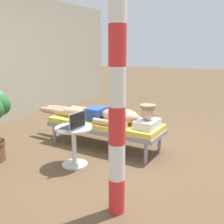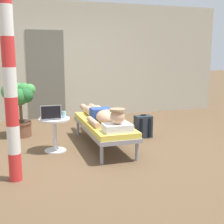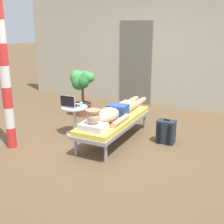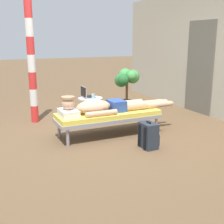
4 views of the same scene
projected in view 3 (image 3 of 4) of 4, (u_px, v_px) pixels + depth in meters
The scene contains 11 objects.
ground_plane at pixel (109, 139), 5.24m from camera, with size 40.00×40.00×0.00m, color brown.
house_wall_back at pixel (163, 50), 7.06m from camera, with size 7.60×0.20×2.70m, color #B2AD99.
house_door_panel at pixel (135, 63), 7.34m from camera, with size 0.84×0.03×2.04m, color #625F54.
lounge_chair at pixel (114, 122), 5.10m from camera, with size 0.62×1.84×0.42m.
person_reclining at pixel (113, 113), 5.00m from camera, with size 0.53×2.17×0.33m.
side_table at pixel (75, 115), 5.40m from camera, with size 0.48×0.48×0.52m.
laptop at pixel (70, 104), 5.32m from camera, with size 0.31×0.24×0.23m.
drink_glass at pixel (81, 105), 5.28m from camera, with size 0.06×0.06×0.10m, color #99D8E5.
backpack at pixel (166, 132), 5.04m from camera, with size 0.30×0.26×0.42m.
potted_plant at pixel (82, 86), 6.43m from camera, with size 0.61×0.59×0.99m.
porch_post at pixel (5, 77), 4.58m from camera, with size 0.15×0.15×2.37m.
Camera 3 is at (2.22, -4.34, 1.98)m, focal length 47.31 mm.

